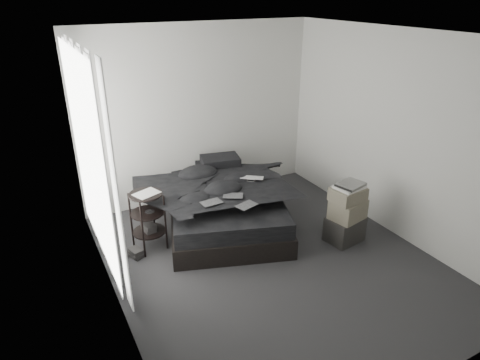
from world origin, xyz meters
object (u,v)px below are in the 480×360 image
laptop (251,175)px  side_stand (148,221)px  box_lower (344,229)px  bed (226,216)px

laptop → side_stand: size_ratio=0.42×
side_stand → box_lower: side_stand is taller
bed → side_stand: (-1.09, -0.05, 0.24)m
side_stand → box_lower: (2.28, -1.01, -0.21)m
laptop → side_stand: (-1.45, 0.02, -0.34)m
bed → box_lower: 1.59m
side_stand → box_lower: bearing=-24.0°
box_lower → bed: bearing=138.0°
bed → laptop: bearing=7.5°
bed → side_stand: size_ratio=2.62×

